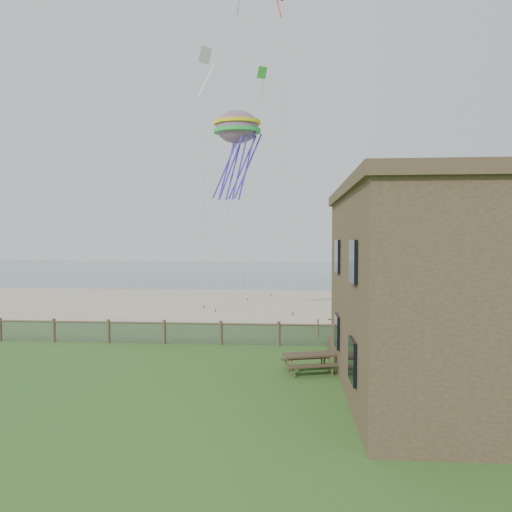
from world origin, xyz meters
name	(u,v)px	position (x,y,z in m)	size (l,w,h in m)	color
ground	(198,380)	(0.00, 0.00, 0.00)	(160.00, 160.00, 0.00)	#315C1F
sand_beach	(249,303)	(0.00, 22.00, 0.00)	(72.00, 20.00, 0.02)	tan
ocean	(270,270)	(0.00, 66.00, 0.00)	(160.00, 68.00, 0.02)	slate
chainlink_fence	(221,334)	(0.00, 6.00, 0.55)	(36.20, 0.20, 1.25)	brown
motel_deck	(488,349)	(13.00, 5.00, 0.25)	(15.00, 2.00, 0.50)	brown
picnic_table	(308,362)	(4.33, 1.41, 0.43)	(2.05, 1.55, 0.87)	brown
octopus_kite	(237,152)	(-0.01, 13.61, 11.40)	(3.21, 2.26, 6.60)	#E84A24
kite_white	(205,70)	(-2.32, 14.29, 17.24)	(1.08, 0.70, 3.04)	white
kite_green	(262,82)	(1.13, 22.69, 19.20)	(0.99, 0.70, 2.55)	green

